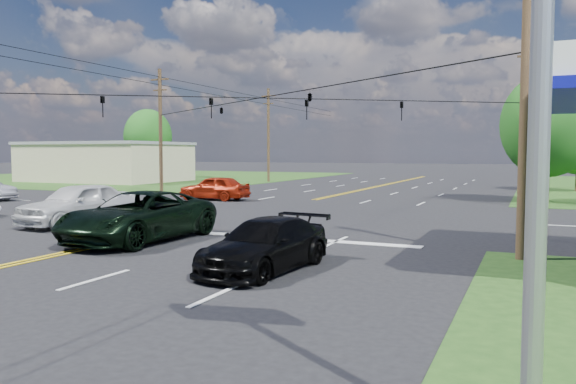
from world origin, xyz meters
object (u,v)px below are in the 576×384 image
at_px(pole_right_far, 532,130).
at_px(pole_ne, 530,122).
at_px(retail_nw, 106,163).
at_px(pickup_dkgreen, 139,216).
at_px(pole_left_far, 268,134).
at_px(suv_black, 265,245).
at_px(pickup_white, 78,204).
at_px(tree_right_a, 548,125).
at_px(pole_nw, 161,129).
at_px(tree_far_l, 148,137).
at_px(pole_se, 525,90).

bearing_deg(pole_right_far, pole_ne, -90.00).
bearing_deg(retail_nw, pole_right_far, 7.94).
relative_size(pole_right_far, pickup_dkgreen, 1.58).
xyz_separation_m(pole_left_far, suv_black, (19.80, -41.25, -4.48)).
height_order(pickup_dkgreen, suv_black, pickup_dkgreen).
relative_size(pickup_dkgreen, pickup_white, 1.17).
relative_size(pole_ne, pickup_dkgreen, 1.50).
relative_size(tree_right_a, suv_black, 1.73).
bearing_deg(pole_left_far, tree_right_a, -30.65).
bearing_deg(suv_black, pole_right_far, 87.39).
relative_size(tree_right_a, pickup_dkgreen, 1.29).
xyz_separation_m(pole_nw, pole_left_far, (0.00, 19.00, 0.25)).
distance_m(pole_ne, tree_right_a, 3.16).
height_order(tree_far_l, pickup_white, tree_far_l).
distance_m(pole_nw, suv_black, 30.09).
xyz_separation_m(pole_se, pickup_dkgreen, (-12.50, -1.57, -4.03)).
xyz_separation_m(tree_far_l, pickup_dkgreen, (32.50, -42.57, -4.31)).
height_order(retail_nw, pole_ne, pole_ne).
bearing_deg(tree_right_a, pole_nw, -173.66).
distance_m(pole_ne, pole_right_far, 19.00).
relative_size(pole_left_far, pole_right_far, 1.00).
relative_size(pole_nw, pole_left_far, 0.95).
bearing_deg(pickup_white, retail_nw, 135.77).
relative_size(pole_nw, tree_right_a, 1.16).
bearing_deg(tree_right_a, pole_ne, -108.43).
height_order(pole_left_far, tree_far_l, pole_left_far).
relative_size(pole_left_far, pickup_white, 1.85).
bearing_deg(pole_ne, pole_left_far, 143.84).
height_order(pole_se, pole_left_far, pole_left_far).
bearing_deg(pickup_dkgreen, tree_right_a, 60.37).
height_order(pickup_dkgreen, pickup_white, pickup_white).
xyz_separation_m(pole_nw, pickup_white, (8.18, -17.00, -3.99)).
bearing_deg(pole_ne, pickup_white, -136.34).
bearing_deg(pole_ne, retail_nw, 163.18).
bearing_deg(pole_se, pole_left_far, 125.10).
xyz_separation_m(tree_right_a, pickup_dkgreen, (-13.50, -22.57, -3.99)).
bearing_deg(pole_se, pole_ne, 90.00).
bearing_deg(tree_right_a, pole_left_far, 149.35).
relative_size(retail_nw, pole_nw, 1.68).
bearing_deg(pole_right_far, pickup_white, -116.33).
xyz_separation_m(pole_right_far, pickup_dkgreen, (-12.50, -38.57, -4.29)).
bearing_deg(pickup_dkgreen, pole_se, 8.43).
bearing_deg(pole_right_far, suv_black, -98.54).
distance_m(tree_right_a, suv_black, 26.59).
height_order(retail_nw, tree_far_l, tree_far_l).
distance_m(pole_right_far, pickup_white, 40.39).
distance_m(pole_right_far, tree_right_a, 16.03).
distance_m(pole_ne, pickup_white, 24.95).
height_order(pole_se, suv_black, pole_se).
xyz_separation_m(pole_left_far, pickup_white, (8.18, -36.00, -4.25)).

